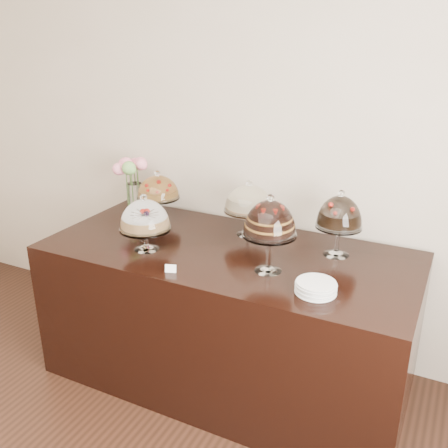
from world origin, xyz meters
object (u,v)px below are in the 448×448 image
at_px(display_counter, 228,315).
at_px(plate_stack, 316,288).
at_px(cake_stand_choco_layer, 270,221).
at_px(flower_vase, 132,176).
at_px(cake_stand_cheesecake, 249,201).
at_px(cake_stand_fruit_tart, 158,189).
at_px(cake_stand_dark_choco, 340,215).
at_px(cake_stand_sugar_sponge, 145,217).

relative_size(display_counter, plate_stack, 11.01).
xyz_separation_m(cake_stand_choco_layer, flower_vase, (-1.23, 0.49, -0.04)).
height_order(cake_stand_cheesecake, cake_stand_fruit_tart, cake_stand_cheesecake).
bearing_deg(flower_vase, cake_stand_dark_choco, -4.50).
bearing_deg(cake_stand_cheesecake, display_counter, -92.31).
height_order(cake_stand_sugar_sponge, cake_stand_dark_choco, cake_stand_dark_choco).
xyz_separation_m(cake_stand_choco_layer, plate_stack, (0.30, -0.13, -0.26)).
relative_size(display_counter, flower_vase, 5.70).
bearing_deg(plate_stack, cake_stand_sugar_sponge, 175.94).
bearing_deg(cake_stand_choco_layer, cake_stand_sugar_sponge, -175.97).
xyz_separation_m(display_counter, cake_stand_cheesecake, (0.01, 0.27, 0.68)).
bearing_deg(plate_stack, display_counter, 155.69).
bearing_deg(flower_vase, plate_stack, -21.90).
distance_m(cake_stand_cheesecake, cake_stand_fruit_tart, 0.66).
height_order(cake_stand_choco_layer, flower_vase, cake_stand_choco_layer).
height_order(cake_stand_sugar_sponge, cake_stand_fruit_tart, cake_stand_fruit_tart).
distance_m(cake_stand_dark_choco, flower_vase, 1.51).
bearing_deg(cake_stand_choco_layer, flower_vase, 158.36).
height_order(cake_stand_choco_layer, cake_stand_dark_choco, cake_stand_choco_layer).
xyz_separation_m(cake_stand_sugar_sponge, cake_stand_cheesecake, (0.45, 0.48, 0.03)).
xyz_separation_m(cake_stand_cheesecake, flower_vase, (-0.93, 0.06, 0.02)).
relative_size(display_counter, cake_stand_dark_choco, 5.65).
distance_m(cake_stand_sugar_sponge, cake_stand_fruit_tart, 0.51).
height_order(cake_stand_dark_choco, cake_stand_fruit_tart, cake_stand_dark_choco).
bearing_deg(cake_stand_fruit_tart, cake_stand_choco_layer, -22.88).
xyz_separation_m(display_counter, cake_stand_choco_layer, (0.32, -0.15, 0.74)).
relative_size(cake_stand_sugar_sponge, plate_stack, 1.70).
relative_size(cake_stand_cheesecake, plate_stack, 1.79).
bearing_deg(cake_stand_sugar_sponge, plate_stack, -4.06).
bearing_deg(display_counter, plate_stack, -24.31).
relative_size(cake_stand_cheesecake, cake_stand_fruit_tart, 1.04).
relative_size(cake_stand_dark_choco, flower_vase, 1.01).
relative_size(cake_stand_sugar_sponge, cake_stand_cheesecake, 0.95).
distance_m(display_counter, cake_stand_fruit_tart, 0.96).
xyz_separation_m(display_counter, plate_stack, (0.62, -0.28, 0.48)).
xyz_separation_m(cake_stand_sugar_sponge, cake_stand_dark_choco, (1.03, 0.42, 0.04)).
bearing_deg(cake_stand_fruit_tart, cake_stand_sugar_sponge, -65.25).
bearing_deg(cake_stand_dark_choco, cake_stand_sugar_sponge, -157.62).
height_order(display_counter, cake_stand_dark_choco, cake_stand_dark_choco).
distance_m(cake_stand_choco_layer, cake_stand_cheesecake, 0.53).
xyz_separation_m(cake_stand_sugar_sponge, plate_stack, (1.05, -0.07, -0.17)).
bearing_deg(display_counter, cake_stand_dark_choco, 20.30).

